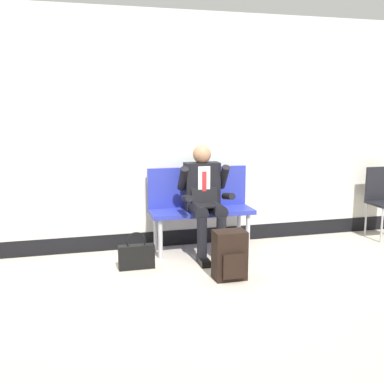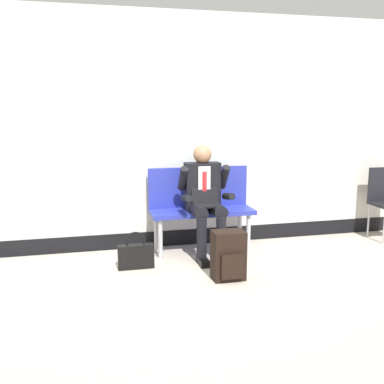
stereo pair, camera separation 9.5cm
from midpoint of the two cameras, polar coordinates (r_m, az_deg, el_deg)
name	(u,v)px [view 1 (the left image)]	position (r m, az deg, el deg)	size (l,w,h in m)	color
ground_plane	(179,261)	(5.01, -2.16, -8.75)	(18.00, 18.00, 0.00)	#B2A899
station_wall	(166,134)	(5.37, -3.77, 7.40)	(6.47, 0.14, 2.75)	beige
bench_with_person	(200,202)	(5.28, 0.49, -1.34)	(1.20, 0.42, 0.97)	#28339E
person_seated	(205,197)	(5.07, 1.10, -0.66)	(0.57, 0.70, 1.25)	black
backpack	(230,256)	(4.45, 4.20, -8.05)	(0.31, 0.25, 0.49)	black
handbag	(136,256)	(4.78, -7.63, -8.04)	(0.38, 0.10, 0.40)	black
folding_chair	(382,196)	(6.28, 22.57, -0.43)	(0.38, 0.38, 0.91)	black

